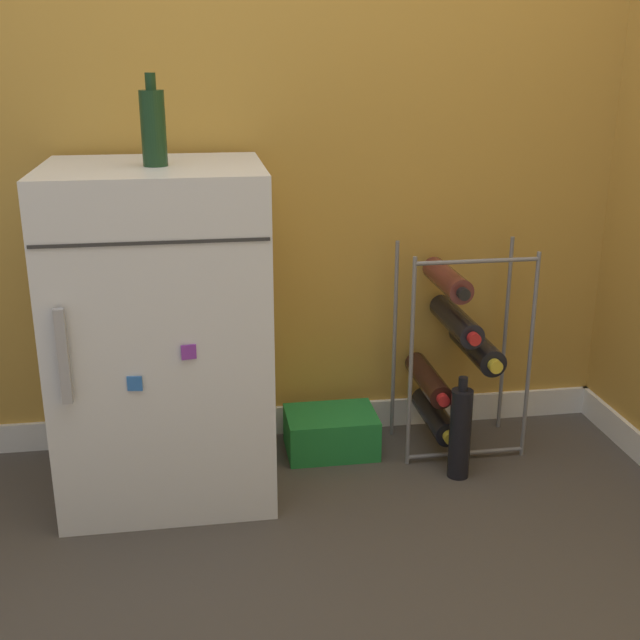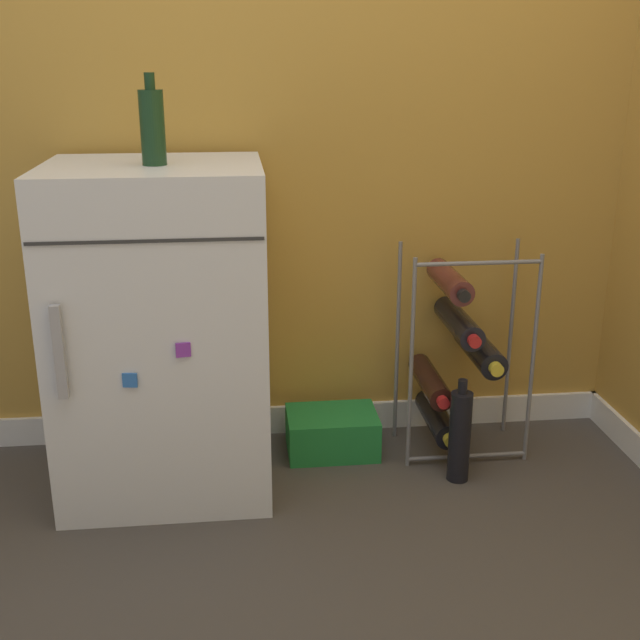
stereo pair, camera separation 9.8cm
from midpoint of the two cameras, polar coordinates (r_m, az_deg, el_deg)
ground_plane at (r=2.10m, az=1.19°, el=-15.06°), size 14.00×14.00×0.00m
wall_back at (r=2.39m, az=-1.47°, el=20.29°), size 6.84×0.07×2.50m
mini_fridge at (r=2.20m, az=-12.40°, el=-0.97°), size 0.56×0.51×0.90m
wine_rack at (r=2.43m, az=8.16°, el=-2.18°), size 0.37×0.32×0.63m
soda_box at (r=2.47m, az=-0.36°, el=-7.99°), size 0.27×0.20×0.13m
fridge_top_bottle at (r=2.06m, az=-13.15°, el=13.23°), size 0.06×0.06×0.22m
loose_bottle_floor at (r=2.32m, az=8.74°, el=-7.93°), size 0.06×0.06×0.31m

